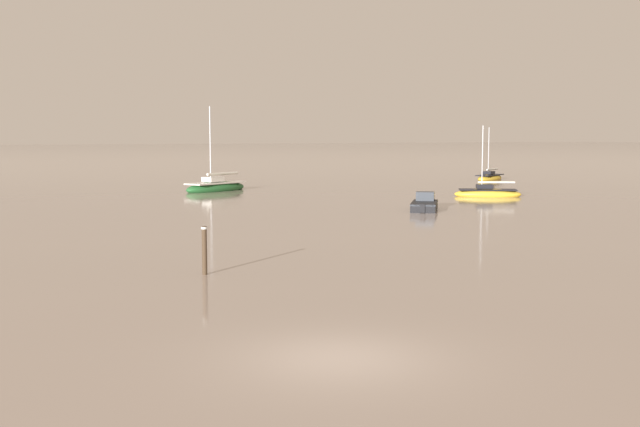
{
  "coord_description": "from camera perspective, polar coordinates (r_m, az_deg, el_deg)",
  "views": [
    {
      "loc": [
        -7.67,
        -15.07,
        5.0
      ],
      "look_at": [
        12.02,
        26.12,
        0.34
      ],
      "focal_mm": 43.4,
      "sensor_mm": 36.0,
      "label": 1
    }
  ],
  "objects": [
    {
      "name": "sailboat_moored_1",
      "position": [
        87.67,
        12.41,
        2.6
      ],
      "size": [
        5.55,
        4.17,
        6.09
      ],
      "rotation": [
        0.0,
        0.0,
        3.66
      ],
      "color": "gold",
      "rests_on": "ground"
    },
    {
      "name": "mooring_post_near",
      "position": [
        28.0,
        -8.51,
        -2.8
      ],
      "size": [
        0.22,
        0.22,
        1.94
      ],
      "color": "#433323",
      "rests_on": "ground"
    },
    {
      "name": "sailboat_moored_2",
      "position": [
        69.6,
        -7.69,
        1.94
      ],
      "size": [
        7.2,
        5.22,
        7.85
      ],
      "rotation": [
        0.0,
        0.0,
        3.63
      ],
      "color": "#23602D",
      "rests_on": "ground"
    },
    {
      "name": "sailboat_moored_0",
      "position": [
        64.2,
        12.26,
        1.46
      ],
      "size": [
        5.46,
        4.19,
        6.02
      ],
      "rotation": [
        0.0,
        0.0,
        2.6
      ],
      "color": "gold",
      "rests_on": "ground"
    },
    {
      "name": "ground_plane",
      "position": [
        17.63,
        1.39,
        -10.64
      ],
      "size": [
        800.0,
        800.0,
        0.0
      ],
      "primitive_type": "plane",
      "color": "gray"
    },
    {
      "name": "motorboat_moored_1",
      "position": [
        52.48,
        7.74,
        0.6
      ],
      "size": [
        3.99,
        4.63,
        1.74
      ],
      "rotation": [
        0.0,
        0.0,
        0.94
      ],
      "color": "black",
      "rests_on": "ground"
    }
  ]
}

